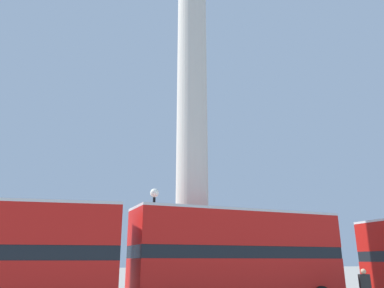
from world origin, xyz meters
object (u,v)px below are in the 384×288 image
object	(u,v)px
monument_column	(192,133)
equestrian_statue	(299,271)
bus_c	(239,254)
street_lamp	(153,234)
pedestrian_near_lamp	(365,287)

from	to	relation	value
monument_column	equestrian_statue	size ratio (longest dim) A/B	4.81
bus_c	equestrian_statue	xyz separation A→B (m)	(7.83, 7.20, -1.00)
street_lamp	bus_c	bearing A→B (deg)	-27.17
monument_column	equestrian_statue	bearing A→B (deg)	17.05
equestrian_statue	bus_c	bearing A→B (deg)	-169.08
bus_c	pedestrian_near_lamp	size ratio (longest dim) A/B	5.86
monument_column	bus_c	world-z (taller)	monument_column
equestrian_statue	street_lamp	distance (m)	12.92
street_lamp	monument_column	bearing A→B (deg)	41.66
bus_c	street_lamp	distance (m)	4.40
monument_column	pedestrian_near_lamp	world-z (taller)	monument_column
pedestrian_near_lamp	street_lamp	bearing A→B (deg)	-11.58
monument_column	pedestrian_near_lamp	xyz separation A→B (m)	(5.91, -7.01, -8.92)
monument_column	pedestrian_near_lamp	distance (m)	12.79
bus_c	pedestrian_near_lamp	xyz separation A→B (m)	(4.94, -2.51, -1.44)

